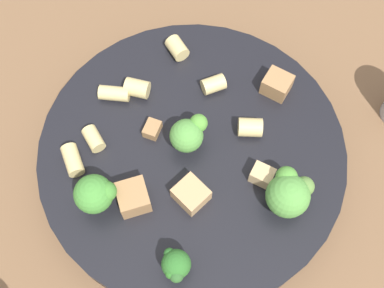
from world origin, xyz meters
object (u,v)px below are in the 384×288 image
(rigatoni_2, at_px, (137,88))
(rigatoni_5, at_px, (73,160))
(rigatoni_1, at_px, (177,48))
(chicken_chunk_2, at_px, (151,131))
(broccoli_floret_0, at_px, (176,265))
(chicken_chunk_4, at_px, (133,197))
(rigatoni_0, at_px, (94,139))
(rigatoni_3, at_px, (213,84))
(broccoli_floret_1, at_px, (190,132))
(rigatoni_6, at_px, (114,93))
(chicken_chunk_3, at_px, (262,176))
(chicken_chunk_1, at_px, (277,84))
(rigatoni_4, at_px, (250,127))
(chicken_chunk_0, at_px, (191,194))
(pasta_bowl, at_px, (192,155))
(broccoli_floret_3, at_px, (95,194))
(broccoli_floret_2, at_px, (289,194))

(rigatoni_2, relative_size, rigatoni_5, 0.80)
(rigatoni_1, relative_size, chicken_chunk_2, 1.27)
(broccoli_floret_0, bearing_deg, chicken_chunk_4, -32.06)
(rigatoni_0, xyz_separation_m, rigatoni_3, (-0.07, -0.10, 0.00))
(broccoli_floret_1, xyz_separation_m, rigatoni_6, (0.09, -0.01, -0.02))
(rigatoni_1, bearing_deg, chicken_chunk_3, 144.69)
(rigatoni_0, height_order, chicken_chunk_2, rigatoni_0)
(rigatoni_5, relative_size, chicken_chunk_1, 1.12)
(broccoli_floret_1, relative_size, chicken_chunk_1, 1.51)
(rigatoni_4, bearing_deg, rigatoni_6, 9.17)
(rigatoni_3, relative_size, chicken_chunk_2, 1.27)
(rigatoni_3, xyz_separation_m, chicken_chunk_1, (-0.05, -0.02, 0.00))
(rigatoni_3, bearing_deg, chicken_chunk_0, 104.39)
(pasta_bowl, bearing_deg, chicken_chunk_0, 114.31)
(rigatoni_2, bearing_deg, chicken_chunk_1, -153.28)
(pasta_bowl, height_order, broccoli_floret_1, broccoli_floret_1)
(chicken_chunk_4, bearing_deg, rigatoni_2, -63.54)
(rigatoni_1, distance_m, chicken_chunk_0, 0.15)
(rigatoni_5, bearing_deg, chicken_chunk_0, -171.66)
(broccoli_floret_1, xyz_separation_m, rigatoni_0, (0.08, 0.04, -0.02))
(rigatoni_0, distance_m, chicken_chunk_1, 0.18)
(pasta_bowl, relative_size, rigatoni_0, 12.58)
(broccoli_floret_0, distance_m, chicken_chunk_4, 0.07)
(rigatoni_6, height_order, chicken_chunk_0, chicken_chunk_0)
(broccoli_floret_0, relative_size, rigatoni_2, 1.35)
(chicken_chunk_4, bearing_deg, broccoli_floret_3, 29.50)
(broccoli_floret_0, height_order, broccoli_floret_3, broccoli_floret_3)
(rigatoni_3, distance_m, chicken_chunk_2, 0.08)
(broccoli_floret_2, bearing_deg, chicken_chunk_3, -21.71)
(broccoli_floret_2, xyz_separation_m, rigatoni_0, (0.18, 0.02, -0.01))
(rigatoni_5, distance_m, chicken_chunk_0, 0.11)
(broccoli_floret_3, distance_m, chicken_chunk_0, 0.08)
(chicken_chunk_0, bearing_deg, chicken_chunk_2, -33.91)
(broccoli_floret_2, distance_m, broccoli_floret_3, 0.16)
(broccoli_floret_2, relative_size, rigatoni_1, 1.87)
(chicken_chunk_3, bearing_deg, rigatoni_3, -41.11)
(broccoli_floret_1, relative_size, chicken_chunk_2, 2.20)
(pasta_bowl, distance_m, broccoli_floret_0, 0.11)
(broccoli_floret_0, relative_size, rigatoni_5, 1.08)
(broccoli_floret_1, height_order, chicken_chunk_4, broccoli_floret_1)
(rigatoni_2, relative_size, chicken_chunk_2, 1.32)
(rigatoni_1, xyz_separation_m, rigatoni_6, (0.03, 0.07, -0.00))
(chicken_chunk_4, bearing_deg, broccoli_floret_2, -154.64)
(chicken_chunk_2, xyz_separation_m, chicken_chunk_4, (-0.02, 0.06, 0.01))
(rigatoni_3, bearing_deg, chicken_chunk_1, -156.12)
(broccoli_floret_0, xyz_separation_m, chicken_chunk_0, (0.02, -0.06, -0.01))
(chicken_chunk_0, distance_m, chicken_chunk_4, 0.05)
(broccoli_floret_3, bearing_deg, rigatoni_2, -78.49)
(rigatoni_1, bearing_deg, chicken_chunk_1, -179.02)
(pasta_bowl, distance_m, rigatoni_2, 0.08)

